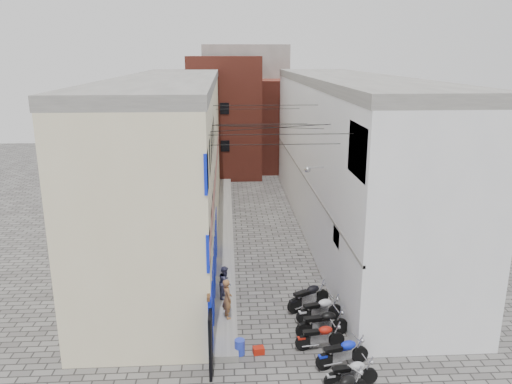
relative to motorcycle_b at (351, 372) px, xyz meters
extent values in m
plane|color=#514E4C|center=(-1.90, 1.47, -0.52)|extent=(90.00, 90.00, 0.00)
cube|color=slate|center=(-3.95, 14.47, -0.39)|extent=(0.90, 26.00, 0.25)
cube|color=beige|center=(-6.90, 14.47, 3.73)|extent=(5.00, 26.00, 8.50)
cube|color=tan|center=(-4.44, 14.47, 3.48)|extent=(0.10, 26.00, 0.80)
cube|color=#0D21C8|center=(-4.43, 6.37, 0.78)|extent=(0.12, 10.20, 2.40)
cube|color=#0D21C8|center=(-4.45, 6.37, 4.78)|extent=(0.10, 10.20, 4.00)
cube|color=slate|center=(-6.90, 14.47, 8.23)|extent=(5.10, 26.00, 0.50)
cube|color=black|center=(-4.42, 1.07, 0.58)|extent=(0.10, 1.20, 2.20)
cube|color=silver|center=(3.10, 14.47, 3.73)|extent=(5.00, 26.00, 8.50)
cube|color=#0D21C8|center=(0.65, 2.97, 6.48)|extent=(0.10, 2.40, 1.80)
cube|color=white|center=(0.66, 5.47, 2.48)|extent=(0.08, 1.00, 0.70)
cylinder|color=#B2B2B7|center=(0.25, 8.47, 4.68)|extent=(0.80, 0.06, 0.06)
sphere|color=#B2B2B7|center=(-0.15, 8.47, 4.58)|extent=(0.28, 0.28, 0.28)
cube|color=slate|center=(3.10, 14.47, 8.23)|extent=(5.10, 26.00, 0.50)
cube|color=slate|center=(0.64, 14.47, 2.88)|extent=(0.10, 26.00, 0.12)
cube|color=maroon|center=(-3.90, 29.47, 4.48)|extent=(6.00, 6.00, 10.00)
cube|color=maroon|center=(1.10, 31.47, 3.48)|extent=(5.00, 6.00, 8.00)
cube|color=slate|center=(-1.90, 35.47, 4.98)|extent=(8.00, 5.00, 11.00)
cube|color=black|center=(-1.90, 26.67, 0.68)|extent=(2.00, 0.30, 2.40)
cylinder|color=black|center=(-1.90, 3.47, 6.98)|extent=(5.20, 0.02, 0.02)
cylinder|color=black|center=(-1.90, 5.47, 6.28)|extent=(5.20, 0.02, 0.02)
cylinder|color=black|center=(-1.90, 7.97, 6.68)|extent=(5.20, 0.02, 0.02)
cylinder|color=black|center=(-1.90, 10.47, 7.28)|extent=(5.20, 0.02, 0.02)
cylinder|color=black|center=(-1.90, 13.47, 5.98)|extent=(5.20, 0.02, 0.02)
cylinder|color=black|center=(-1.90, 16.47, 6.48)|extent=(5.20, 0.02, 0.02)
cylinder|color=black|center=(-1.90, 6.47, 6.78)|extent=(5.65, 2.07, 0.02)
cylinder|color=black|center=(-1.90, 9.47, 6.38)|extent=(5.80, 1.58, 0.02)
imported|color=#986237|center=(-3.86, 4.10, 0.53)|extent=(0.54, 0.67, 1.59)
imported|color=#373853|center=(-3.94, 5.76, 0.43)|extent=(0.68, 0.79, 1.40)
cylinder|color=#2233AD|center=(-3.45, 1.97, -0.26)|extent=(0.33, 0.33, 0.51)
cylinder|color=blue|center=(-3.45, 1.97, -0.24)|extent=(0.47, 0.47, 0.56)
cube|color=#A31A0B|center=(-2.79, 1.97, -0.39)|extent=(0.42, 0.34, 0.24)
camera|label=1|loc=(-3.80, -13.36, 9.62)|focal=35.00mm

